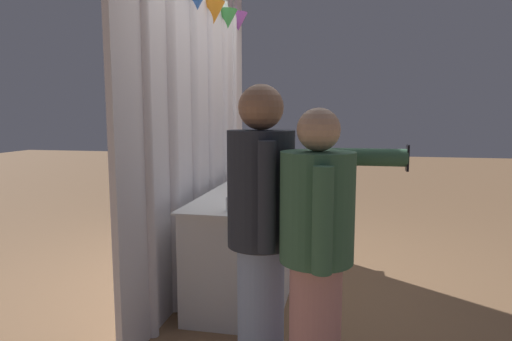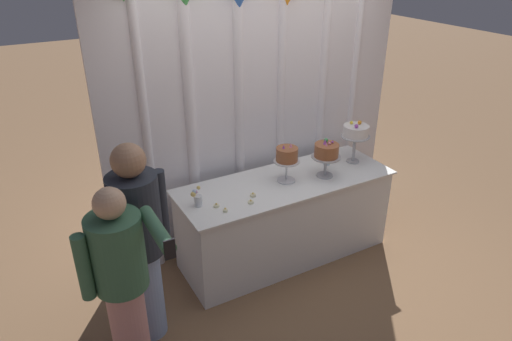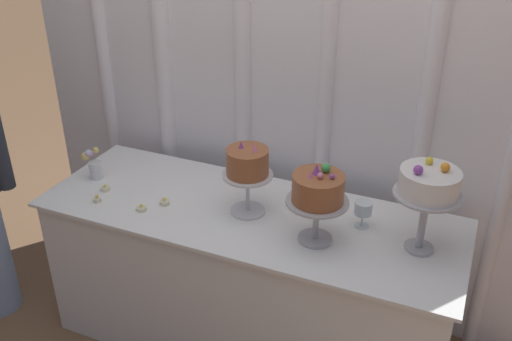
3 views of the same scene
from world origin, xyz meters
TOP-DOWN VIEW (x-y plane):
  - draped_curtain at (-0.02, 0.56)m, footprint 2.91×0.20m
  - cake_table at (0.00, 0.10)m, footprint 1.96×0.70m
  - cake_display_leftmost at (0.00, 0.10)m, footprint 0.23×0.23m
  - cake_display_center at (0.35, 0.01)m, footprint 0.26×0.26m
  - cake_display_rightmost at (0.77, 0.12)m, footprint 0.27×0.27m
  - wine_glass at (0.51, 0.19)m, footprint 0.08×0.08m
  - flower_vase at (-0.85, 0.08)m, footprint 0.10×0.07m
  - tealight_far_left at (-0.72, -0.00)m, footprint 0.05×0.05m
  - tealight_near_left at (-0.69, -0.10)m, footprint 0.04×0.04m
  - tealight_near_right at (-0.46, -0.08)m, footprint 0.05×0.05m
  - tealight_far_right at (-0.39, 0.01)m, footprint 0.05×0.05m

SIDE VIEW (x-z plane):
  - cake_table at x=0.00m, z-range 0.00..0.79m
  - tealight_near_right at x=-0.46m, z-range 0.78..0.82m
  - tealight_far_left at x=-0.72m, z-range 0.78..0.82m
  - tealight_far_right at x=-0.39m, z-range 0.78..0.82m
  - tealight_near_left at x=-0.69m, z-range 0.78..0.82m
  - flower_vase at x=-0.85m, z-range 0.78..0.95m
  - wine_glass at x=0.51m, z-range 0.82..0.94m
  - cake_display_leftmost at x=0.00m, z-range 0.85..1.21m
  - cake_display_center at x=0.35m, z-range 0.85..1.21m
  - cake_display_rightmost at x=0.77m, z-range 0.89..1.29m
  - draped_curtain at x=-0.02m, z-range 0.09..2.83m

